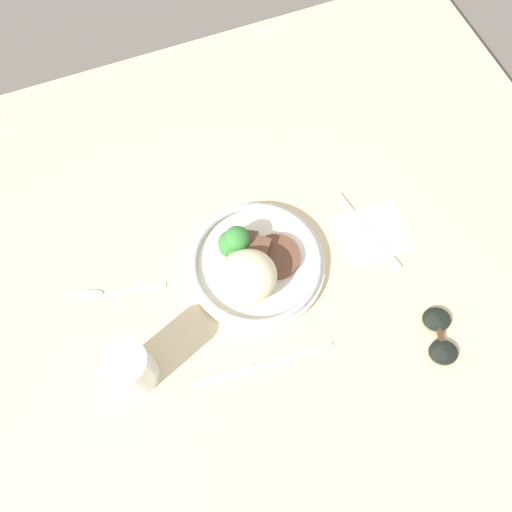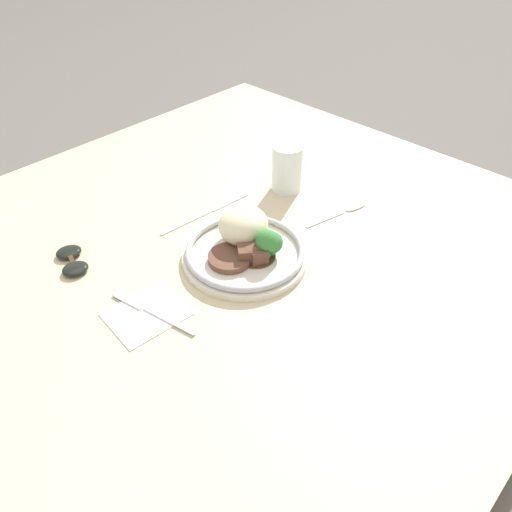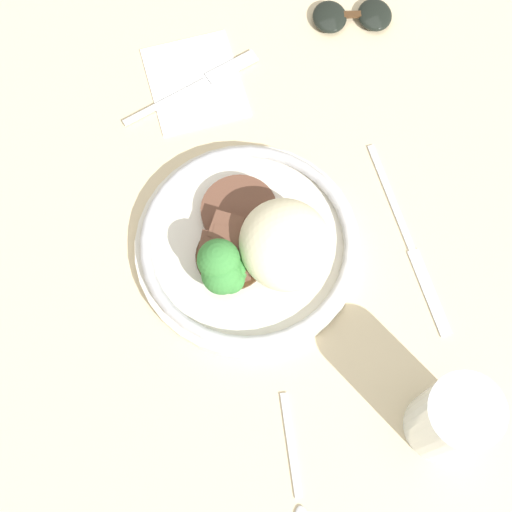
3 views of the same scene
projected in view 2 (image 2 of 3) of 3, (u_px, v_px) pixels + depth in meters
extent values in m
plane|color=#5B5651|center=(229.00, 266.00, 0.98)|extent=(8.00, 8.00, 0.00)
cube|color=beige|center=(228.00, 257.00, 0.97)|extent=(1.25, 1.14, 0.05)
cube|color=white|center=(146.00, 314.00, 0.82)|extent=(0.13, 0.11, 0.00)
cylinder|color=silver|center=(246.00, 255.00, 0.92)|extent=(0.23, 0.23, 0.01)
torus|color=#B2B2B7|center=(246.00, 250.00, 0.92)|extent=(0.22, 0.22, 0.01)
ellipsoid|color=beige|center=(243.00, 225.00, 0.93)|extent=(0.10, 0.09, 0.07)
cylinder|color=brown|center=(230.00, 258.00, 0.90)|extent=(0.08, 0.08, 0.01)
cylinder|color=#472D19|center=(256.00, 255.00, 0.91)|extent=(0.07, 0.07, 0.00)
cube|color=brown|center=(255.00, 251.00, 0.90)|extent=(0.04, 0.04, 0.03)
cube|color=brown|center=(246.00, 254.00, 0.89)|extent=(0.04, 0.04, 0.03)
cube|color=brown|center=(252.00, 253.00, 0.90)|extent=(0.02, 0.02, 0.02)
cube|color=brown|center=(260.00, 254.00, 0.89)|extent=(0.04, 0.04, 0.03)
cube|color=brown|center=(264.00, 247.00, 0.91)|extent=(0.03, 0.03, 0.03)
cylinder|color=#669E51|center=(271.00, 249.00, 0.92)|extent=(0.01, 0.01, 0.01)
sphere|color=#387F38|center=(272.00, 241.00, 0.91)|extent=(0.03, 0.03, 0.03)
cylinder|color=#669E51|center=(267.00, 250.00, 0.92)|extent=(0.01, 0.01, 0.01)
sphere|color=#387F38|center=(267.00, 242.00, 0.91)|extent=(0.03, 0.03, 0.03)
cylinder|color=#669E51|center=(272.00, 252.00, 0.91)|extent=(0.01, 0.01, 0.01)
sphere|color=#387F38|center=(272.00, 242.00, 0.90)|extent=(0.04, 0.04, 0.04)
cylinder|color=#669E51|center=(267.00, 252.00, 0.90)|extent=(0.01, 0.01, 0.02)
sphere|color=#387F38|center=(267.00, 241.00, 0.89)|extent=(0.04, 0.04, 0.04)
cylinder|color=#F4AD19|center=(287.00, 171.00, 1.09)|extent=(0.06, 0.06, 0.09)
cylinder|color=white|center=(287.00, 168.00, 1.08)|extent=(0.07, 0.07, 0.10)
cube|color=silver|center=(169.00, 321.00, 0.80)|extent=(0.03, 0.11, 0.00)
cube|color=silver|center=(129.00, 300.00, 0.84)|extent=(0.03, 0.07, 0.00)
cube|color=silver|center=(189.00, 221.00, 1.02)|extent=(0.13, 0.02, 0.00)
cube|color=silver|center=(230.00, 202.00, 1.07)|extent=(0.10, 0.02, 0.00)
cube|color=silver|center=(325.00, 219.00, 1.02)|extent=(0.10, 0.03, 0.00)
ellipsoid|color=silver|center=(355.00, 207.00, 1.05)|extent=(0.05, 0.03, 0.01)
ellipsoid|color=black|center=(75.00, 269.00, 0.89)|extent=(0.06, 0.05, 0.01)
ellipsoid|color=black|center=(69.00, 252.00, 0.93)|extent=(0.06, 0.05, 0.01)
cube|color=#472D19|center=(72.00, 259.00, 0.91)|extent=(0.01, 0.02, 0.00)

